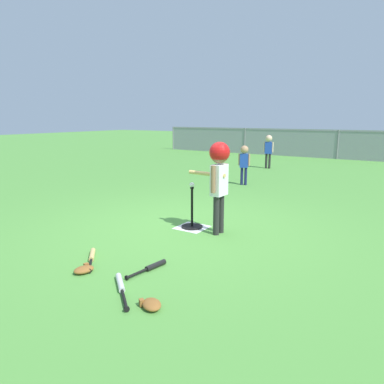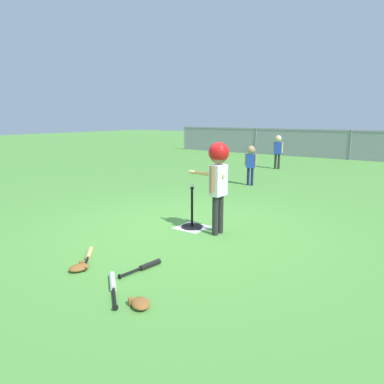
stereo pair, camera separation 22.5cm
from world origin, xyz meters
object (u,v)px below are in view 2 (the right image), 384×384
object	(u,v)px
batter_child	(218,169)
fielder_deep_right	(278,147)
batting_tee	(192,221)
spare_bat_silver	(113,284)
glove_by_plate	(79,267)
glove_near_bats	(140,303)
baseball_on_tee	(192,185)
fielder_deep_left	(251,160)
spare_bat_black	(146,266)
spare_bat_wood	(89,255)

from	to	relation	value
batter_child	fielder_deep_right	xyz separation A→B (m)	(-1.87, 6.69, -0.24)
batting_tee	fielder_deep_right	bearing A→B (deg)	101.91
spare_bat_silver	glove_by_plate	size ratio (longest dim) A/B	2.29
glove_near_bats	baseball_on_tee	bearing A→B (deg)	114.36
fielder_deep_left	spare_bat_black	world-z (taller)	fielder_deep_left
spare_bat_black	glove_near_bats	world-z (taller)	glove_near_bats
fielder_deep_right	glove_by_plate	xyz separation A→B (m)	(1.30, -8.63, -0.65)
batter_child	spare_bat_silver	size ratio (longest dim) A/B	2.28
fielder_deep_right	spare_bat_black	distance (m)	8.41
batter_child	spare_bat_silver	world-z (taller)	batter_child
fielder_deep_right	spare_bat_black	xyz separation A→B (m)	(1.86, -8.18, -0.66)
spare_bat_wood	glove_near_bats	size ratio (longest dim) A/B	1.80
fielder_deep_left	glove_by_plate	size ratio (longest dim) A/B	3.84
spare_bat_black	glove_by_plate	size ratio (longest dim) A/B	2.23
fielder_deep_right	fielder_deep_left	world-z (taller)	fielder_deep_right
spare_bat_black	glove_near_bats	size ratio (longest dim) A/B	2.07
fielder_deep_left	spare_bat_silver	distance (m)	5.82
fielder_deep_right	glove_by_plate	distance (m)	8.76
glove_by_plate	spare_bat_silver	bearing A→B (deg)	-5.33
fielder_deep_left	batter_child	bearing A→B (deg)	-70.34
baseball_on_tee	glove_near_bats	world-z (taller)	baseball_on_tee
batting_tee	fielder_deep_right	world-z (taller)	fielder_deep_right
spare_bat_silver	spare_bat_black	distance (m)	0.52
fielder_deep_right	fielder_deep_left	distance (m)	3.11
batting_tee	fielder_deep_left	world-z (taller)	fielder_deep_left
spare_bat_black	glove_by_plate	xyz separation A→B (m)	(-0.56, -0.46, 0.01)
fielder_deep_right	spare_bat_black	world-z (taller)	fielder_deep_right
fielder_deep_right	baseball_on_tee	bearing A→B (deg)	-78.09
fielder_deep_right	spare_bat_wood	xyz separation A→B (m)	(1.09, -8.34, -0.66)
spare_bat_wood	fielder_deep_left	bearing A→B (deg)	95.58
batting_tee	spare_bat_wood	world-z (taller)	batting_tee
batting_tee	glove_near_bats	bearing A→B (deg)	-65.64
glove_near_bats	fielder_deep_left	bearing A→B (deg)	107.43
baseball_on_tee	batter_child	distance (m)	0.54
glove_near_bats	batting_tee	bearing A→B (deg)	114.36
glove_by_plate	spare_bat_black	bearing A→B (deg)	39.27
spare_bat_silver	spare_bat_black	bearing A→B (deg)	94.09
fielder_deep_left	glove_near_bats	bearing A→B (deg)	-72.57
batting_tee	glove_by_plate	world-z (taller)	batting_tee
spare_bat_wood	spare_bat_silver	bearing A→B (deg)	-23.56
batter_child	spare_bat_wood	xyz separation A→B (m)	(-0.78, -1.65, -0.90)
fielder_deep_right	glove_near_bats	bearing A→B (deg)	-74.90
batting_tee	fielder_deep_left	distance (m)	3.73
fielder_deep_left	glove_by_plate	world-z (taller)	fielder_deep_left
fielder_deep_left	glove_by_plate	distance (m)	5.65
batter_child	fielder_deep_left	distance (m)	3.87
spare_bat_silver	spare_bat_wood	bearing A→B (deg)	156.44
batter_child	spare_bat_silver	distance (m)	2.20
batter_child	glove_near_bats	size ratio (longest dim) A/B	4.82
batter_child	baseball_on_tee	bearing A→B (deg)	176.62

